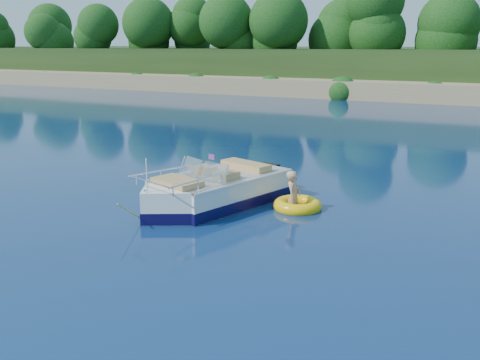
# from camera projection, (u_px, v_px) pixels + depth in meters

# --- Properties ---
(ground) EXTENTS (160.00, 160.00, 0.00)m
(ground) POSITION_uv_depth(u_px,v_px,m) (236.00, 265.00, 11.20)
(ground) COLOR #0A1A48
(ground) RESTS_ON ground
(shoreline) EXTENTS (170.00, 59.00, 6.00)m
(shoreline) POSITION_uv_depth(u_px,v_px,m) (469.00, 73.00, 66.21)
(shoreline) COLOR #907853
(shoreline) RESTS_ON ground
(treeline) EXTENTS (150.00, 7.12, 8.19)m
(treeline) POSITION_uv_depth(u_px,v_px,m) (455.00, 31.00, 45.35)
(treeline) COLOR black
(treeline) RESTS_ON ground
(motorboat) EXTENTS (3.16, 5.67, 1.95)m
(motorboat) POSITION_uv_depth(u_px,v_px,m) (212.00, 193.00, 15.24)
(motorboat) COLOR white
(motorboat) RESTS_ON ground
(tow_tube) EXTENTS (1.68, 1.68, 0.36)m
(tow_tube) POSITION_uv_depth(u_px,v_px,m) (297.00, 205.00, 15.02)
(tow_tube) COLOR yellow
(tow_tube) RESTS_ON ground
(boy) EXTENTS (0.47, 0.88, 1.66)m
(boy) POSITION_uv_depth(u_px,v_px,m) (293.00, 209.00, 15.02)
(boy) COLOR tan
(boy) RESTS_ON ground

